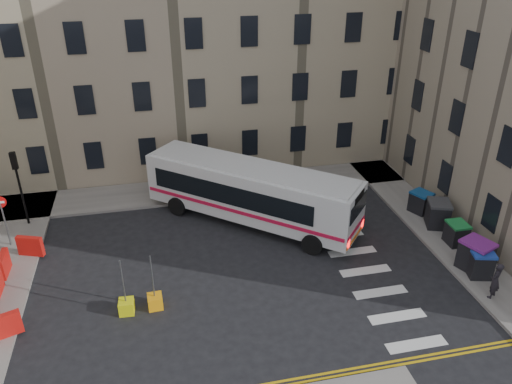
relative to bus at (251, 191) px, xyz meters
name	(u,v)px	position (x,y,z in m)	size (l,w,h in m)	color
ground	(276,267)	(0.27, -4.40, -1.84)	(120.00, 120.00, 0.00)	black
pavement_north	(142,195)	(-5.73, 4.20, -1.77)	(36.00, 3.20, 0.15)	slate
pavement_east	(410,205)	(9.27, -0.40, -1.77)	(2.40, 26.00, 0.15)	slate
terrace_north	(110,28)	(-6.73, 11.10, 6.78)	(38.30, 10.80, 17.20)	gray
traffic_light_nw	(18,177)	(-11.73, 2.10, 1.03)	(0.28, 0.22, 4.10)	black
no_entry_north	(2,211)	(-12.23, 0.10, 0.24)	(0.60, 0.08, 3.00)	#595B5E
roadworks_barriers	(5,283)	(-11.57, -3.90, -1.19)	(1.66, 6.26, 1.00)	red
bus	(251,191)	(0.00, 0.00, 0.00)	(10.57, 9.65, 3.19)	silver
wheelie_bin_a	(480,262)	(9.05, -7.10, -1.05)	(1.26, 1.37, 1.27)	black
wheelie_bin_b	(476,255)	(9.10, -6.69, -0.96)	(1.56, 1.65, 1.46)	black
wheelie_bin_c	(456,233)	(9.48, -4.59, -1.11)	(0.93, 1.06, 1.15)	black
wheelie_bin_d	(438,214)	(9.47, -2.83, -0.98)	(1.48, 1.58, 1.41)	black
wheelie_bin_e	(421,202)	(9.35, -1.26, -1.09)	(1.30, 1.37, 1.19)	black
pedestrian	(495,281)	(8.68, -8.66, -0.85)	(0.62, 0.40, 1.69)	black
bollard_yellow	(155,301)	(-5.36, -6.07, -1.54)	(0.60, 0.60, 0.60)	orange
bollard_chevron	(127,307)	(-6.53, -6.14, -1.54)	(0.60, 0.60, 0.60)	#D7D80C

